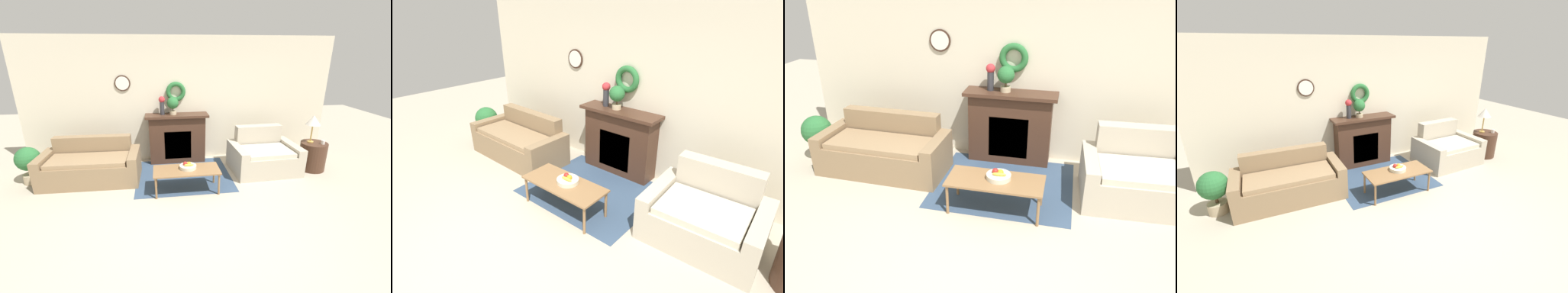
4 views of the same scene
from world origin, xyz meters
The scene contains 11 objects.
ground_plane centered at (0.00, 0.00, 0.00)m, with size 16.00×16.00×0.00m, color #ADA38E.
floor_rug centered at (-0.07, 1.72, 0.00)m, with size 1.87×1.62×0.01m.
wall_back centered at (0.00, 2.70, 1.35)m, with size 6.80×0.16×2.70m.
fireplace centered at (-0.13, 2.49, 0.55)m, with size 1.36×0.41×1.10m.
couch_left centered at (-1.85, 1.76, 0.30)m, with size 1.84×0.89×0.81m.
loveseat_right centered at (1.61, 1.77, 0.31)m, with size 1.37×1.03×0.88m.
coffee_table centered at (-0.07, 1.11, 0.38)m, with size 1.17×0.52×0.42m.
fruit_bowl centered at (-0.04, 1.15, 0.46)m, with size 0.30×0.30×0.12m.
vase_on_mantel_left centered at (-0.44, 2.50, 1.33)m, with size 0.14×0.14×0.39m.
potted_plant_on_mantel centered at (-0.21, 2.48, 1.33)m, with size 0.25×0.25×0.38m.
potted_plant_floor_by_couch centered at (-2.98, 1.81, 0.43)m, with size 0.45×0.45×0.72m.
Camera 3 is at (0.67, -2.78, 2.73)m, focal length 35.00 mm.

